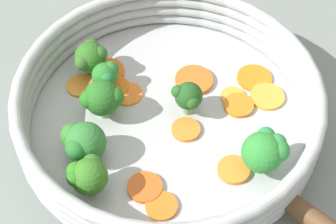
{
  "coord_description": "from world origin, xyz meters",
  "views": [
    {
      "loc": [
        -0.32,
        -0.25,
        0.55
      ],
      "look_at": [
        0.0,
        0.0,
        0.03
      ],
      "focal_mm": 60.0,
      "sensor_mm": 36.0,
      "label": 1
    }
  ],
  "objects_px": {
    "skillet": "(168,123)",
    "carrot_slice_12": "(260,87)",
    "carrot_slice_6": "(81,86)",
    "carrot_slice_7": "(145,187)",
    "broccoli_floret_1": "(90,57)",
    "carrot_slice_2": "(117,87)",
    "carrot_slice_10": "(233,97)",
    "carrot_slice_5": "(188,127)",
    "broccoli_floret_0": "(102,98)",
    "carrot_slice_0": "(108,71)",
    "broccoli_floret_4": "(106,75)",
    "broccoli_floret_5": "(83,142)",
    "carrot_slice_8": "(129,93)",
    "carrot_slice_13": "(234,170)",
    "carrot_slice_3": "(267,97)",
    "carrot_slice_11": "(162,206)",
    "carrot_slice_1": "(194,80)",
    "carrot_slice_4": "(254,78)",
    "broccoli_floret_6": "(188,97)",
    "broccoli_floret_3": "(87,175)",
    "carrot_slice_9": "(239,105)"
  },
  "relations": [
    {
      "from": "skillet",
      "to": "carrot_slice_12",
      "type": "bearing_deg",
      "value": -28.75
    },
    {
      "from": "carrot_slice_6",
      "to": "carrot_slice_7",
      "type": "xyz_separation_m",
      "value": [
        -0.06,
        -0.16,
        0.0
      ]
    },
    {
      "from": "skillet",
      "to": "broccoli_floret_1",
      "type": "relative_size",
      "value": 6.9
    },
    {
      "from": "carrot_slice_2",
      "to": "carrot_slice_10",
      "type": "bearing_deg",
      "value": -58.22
    },
    {
      "from": "carrot_slice_5",
      "to": "broccoli_floret_0",
      "type": "height_order",
      "value": "broccoli_floret_0"
    },
    {
      "from": "carrot_slice_5",
      "to": "broccoli_floret_0",
      "type": "distance_m",
      "value": 0.11
    },
    {
      "from": "carrot_slice_0",
      "to": "broccoli_floret_4",
      "type": "distance_m",
      "value": 0.04
    },
    {
      "from": "carrot_slice_6",
      "to": "broccoli_floret_5",
      "type": "distance_m",
      "value": 0.11
    },
    {
      "from": "carrot_slice_0",
      "to": "broccoli_floret_5",
      "type": "bearing_deg",
      "value": -149.99
    },
    {
      "from": "carrot_slice_2",
      "to": "carrot_slice_8",
      "type": "xyz_separation_m",
      "value": [
        0.0,
        -0.02,
        -0.0
      ]
    },
    {
      "from": "carrot_slice_5",
      "to": "carrot_slice_13",
      "type": "xyz_separation_m",
      "value": [
        -0.02,
        -0.08,
        0.0
      ]
    },
    {
      "from": "carrot_slice_2",
      "to": "broccoli_floret_1",
      "type": "xyz_separation_m",
      "value": [
        -0.0,
        0.04,
        0.03
      ]
    },
    {
      "from": "carrot_slice_3",
      "to": "broccoli_floret_1",
      "type": "relative_size",
      "value": 0.86
    },
    {
      "from": "skillet",
      "to": "carrot_slice_5",
      "type": "relative_size",
      "value": 9.99
    },
    {
      "from": "carrot_slice_13",
      "to": "carrot_slice_12",
      "type": "bearing_deg",
      "value": 18.73
    },
    {
      "from": "carrot_slice_10",
      "to": "broccoli_floret_5",
      "type": "height_order",
      "value": "broccoli_floret_5"
    },
    {
      "from": "carrot_slice_6",
      "to": "carrot_slice_11",
      "type": "bearing_deg",
      "value": -110.92
    },
    {
      "from": "carrot_slice_8",
      "to": "carrot_slice_11",
      "type": "bearing_deg",
      "value": -127.63
    },
    {
      "from": "carrot_slice_3",
      "to": "carrot_slice_10",
      "type": "distance_m",
      "value": 0.04
    },
    {
      "from": "carrot_slice_0",
      "to": "carrot_slice_1",
      "type": "distance_m",
      "value": 0.11
    },
    {
      "from": "broccoli_floret_1",
      "to": "skillet",
      "type": "bearing_deg",
      "value": -89.64
    },
    {
      "from": "broccoli_floret_5",
      "to": "carrot_slice_12",
      "type": "bearing_deg",
      "value": -26.19
    },
    {
      "from": "carrot_slice_4",
      "to": "broccoli_floret_6",
      "type": "xyz_separation_m",
      "value": [
        -0.09,
        0.04,
        0.03
      ]
    },
    {
      "from": "carrot_slice_5",
      "to": "broccoli_floret_5",
      "type": "bearing_deg",
      "value": 146.11
    },
    {
      "from": "carrot_slice_8",
      "to": "carrot_slice_5",
      "type": "bearing_deg",
      "value": -89.3
    },
    {
      "from": "carrot_slice_10",
      "to": "broccoli_floret_3",
      "type": "bearing_deg",
      "value": 166.22
    },
    {
      "from": "carrot_slice_5",
      "to": "broccoli_floret_6",
      "type": "relative_size",
      "value": 0.76
    },
    {
      "from": "broccoli_floret_5",
      "to": "carrot_slice_2",
      "type": "bearing_deg",
      "value": 21.23
    },
    {
      "from": "carrot_slice_0",
      "to": "broccoli_floret_1",
      "type": "distance_m",
      "value": 0.03
    },
    {
      "from": "carrot_slice_8",
      "to": "broccoli_floret_0",
      "type": "height_order",
      "value": "broccoli_floret_0"
    },
    {
      "from": "carrot_slice_3",
      "to": "broccoli_floret_1",
      "type": "height_order",
      "value": "broccoli_floret_1"
    },
    {
      "from": "carrot_slice_8",
      "to": "carrot_slice_7",
      "type": "bearing_deg",
      "value": -132.72
    },
    {
      "from": "skillet",
      "to": "carrot_slice_4",
      "type": "height_order",
      "value": "carrot_slice_4"
    },
    {
      "from": "carrot_slice_1",
      "to": "broccoli_floret_5",
      "type": "xyz_separation_m",
      "value": [
        -0.17,
        0.03,
        0.03
      ]
    },
    {
      "from": "carrot_slice_0",
      "to": "carrot_slice_6",
      "type": "xyz_separation_m",
      "value": [
        -0.04,
        0.01,
        -0.0
      ]
    },
    {
      "from": "carrot_slice_3",
      "to": "broccoli_floret_6",
      "type": "xyz_separation_m",
      "value": [
        -0.08,
        0.07,
        0.03
      ]
    },
    {
      "from": "carrot_slice_9",
      "to": "carrot_slice_11",
      "type": "distance_m",
      "value": 0.17
    },
    {
      "from": "broccoli_floret_6",
      "to": "carrot_slice_3",
      "type": "bearing_deg",
      "value": -40.17
    },
    {
      "from": "carrot_slice_4",
      "to": "carrot_slice_5",
      "type": "bearing_deg",
      "value": 169.87
    },
    {
      "from": "broccoli_floret_3",
      "to": "carrot_slice_8",
      "type": "bearing_deg",
      "value": 22.8
    },
    {
      "from": "carrot_slice_0",
      "to": "broccoli_floret_1",
      "type": "bearing_deg",
      "value": 130.61
    },
    {
      "from": "carrot_slice_6",
      "to": "broccoli_floret_6",
      "type": "xyz_separation_m",
      "value": [
        0.05,
        -0.13,
        0.03
      ]
    },
    {
      "from": "broccoli_floret_4",
      "to": "carrot_slice_2",
      "type": "bearing_deg",
      "value": -46.6
    },
    {
      "from": "carrot_slice_6",
      "to": "carrot_slice_13",
      "type": "xyz_separation_m",
      "value": [
        0.01,
        -0.22,
        0.0
      ]
    },
    {
      "from": "skillet",
      "to": "broccoli_floret_4",
      "type": "xyz_separation_m",
      "value": [
        -0.01,
        0.09,
        0.03
      ]
    },
    {
      "from": "carrot_slice_6",
      "to": "broccoli_floret_1",
      "type": "distance_m",
      "value": 0.04
    },
    {
      "from": "broccoli_floret_5",
      "to": "carrot_slice_3",
      "type": "bearing_deg",
      "value": -30.52
    },
    {
      "from": "carrot_slice_10",
      "to": "carrot_slice_2",
      "type": "bearing_deg",
      "value": 121.78
    },
    {
      "from": "skillet",
      "to": "carrot_slice_10",
      "type": "height_order",
      "value": "carrot_slice_10"
    },
    {
      "from": "carrot_slice_5",
      "to": "carrot_slice_8",
      "type": "xyz_separation_m",
      "value": [
        -0.0,
        0.09,
        -0.0
      ]
    }
  ]
}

